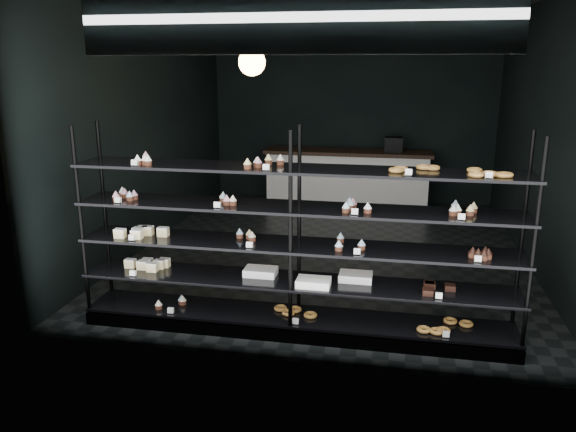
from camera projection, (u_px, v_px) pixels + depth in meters
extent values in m
cube|color=black|center=(330.00, 249.00, 7.60)|extent=(5.00, 6.00, 0.01)
cube|color=black|center=(352.00, 112.00, 10.02)|extent=(5.00, 0.01, 3.20)
cube|color=black|center=(289.00, 175.00, 4.34)|extent=(5.00, 0.01, 3.20)
cube|color=black|center=(150.00, 127.00, 7.64)|extent=(0.01, 6.00, 3.20)
cube|color=black|center=(540.00, 136.00, 6.72)|extent=(0.01, 6.00, 3.20)
cube|color=black|center=(295.00, 325.00, 5.27)|extent=(4.00, 0.50, 0.12)
cylinder|color=black|center=(81.00, 226.00, 5.18)|extent=(0.04, 0.04, 1.85)
cylinder|color=black|center=(105.00, 214.00, 5.60)|extent=(0.04, 0.04, 1.85)
cylinder|color=black|center=(290.00, 238.00, 4.82)|extent=(0.04, 0.04, 1.85)
cylinder|color=black|center=(299.00, 224.00, 5.24)|extent=(0.04, 0.04, 1.85)
cylinder|color=black|center=(533.00, 252.00, 4.46)|extent=(0.04, 0.04, 1.85)
cylinder|color=black|center=(522.00, 236.00, 4.88)|extent=(0.04, 0.04, 1.85)
cube|color=black|center=(295.00, 316.00, 5.25)|extent=(4.00, 0.50, 0.03)
cube|color=black|center=(295.00, 281.00, 5.16)|extent=(4.00, 0.50, 0.02)
cube|color=black|center=(295.00, 245.00, 5.07)|extent=(4.00, 0.50, 0.02)
cube|color=black|center=(295.00, 208.00, 4.97)|extent=(4.00, 0.50, 0.02)
cube|color=black|center=(295.00, 169.00, 4.88)|extent=(4.00, 0.50, 0.02)
cube|color=white|center=(137.00, 163.00, 4.96)|extent=(0.06, 0.04, 0.06)
cube|color=white|center=(261.00, 167.00, 4.75)|extent=(0.06, 0.04, 0.06)
cube|color=white|center=(409.00, 172.00, 4.52)|extent=(0.05, 0.04, 0.06)
cube|color=white|center=(487.00, 175.00, 4.42)|extent=(0.06, 0.04, 0.06)
cube|color=white|center=(118.00, 200.00, 5.09)|extent=(0.06, 0.04, 0.06)
cube|color=white|center=(219.00, 205.00, 4.91)|extent=(0.05, 0.04, 0.06)
cube|color=white|center=(360.00, 212.00, 4.69)|extent=(0.05, 0.04, 0.06)
cube|color=white|center=(462.00, 217.00, 4.54)|extent=(0.06, 0.04, 0.06)
cube|color=white|center=(137.00, 238.00, 5.15)|extent=(0.06, 0.04, 0.06)
cube|color=white|center=(246.00, 245.00, 4.96)|extent=(0.06, 0.04, 0.06)
cube|color=white|center=(353.00, 251.00, 4.79)|extent=(0.05, 0.04, 0.06)
cube|color=white|center=(475.00, 259.00, 4.60)|extent=(0.06, 0.04, 0.06)
cube|color=white|center=(136.00, 274.00, 5.25)|extent=(0.06, 0.04, 0.06)
cube|color=white|center=(442.00, 296.00, 4.74)|extent=(0.06, 0.04, 0.06)
cube|color=white|center=(170.00, 311.00, 5.28)|extent=(0.06, 0.04, 0.06)
cube|color=white|center=(292.00, 321.00, 5.07)|extent=(0.05, 0.04, 0.06)
cube|color=white|center=(448.00, 334.00, 4.82)|extent=(0.06, 0.04, 0.06)
cube|color=#0D1741|center=(291.00, 19.00, 4.11)|extent=(3.20, 0.04, 0.45)
cube|color=white|center=(290.00, 19.00, 4.09)|extent=(3.30, 0.02, 0.50)
cylinder|color=black|center=(251.00, 20.00, 5.97)|extent=(0.01, 0.01, 0.58)
sphere|color=#FFB359|center=(252.00, 62.00, 6.08)|extent=(0.29, 0.29, 0.29)
cube|color=silver|center=(347.00, 180.00, 9.85)|extent=(2.76, 0.60, 0.92)
cube|color=black|center=(348.00, 152.00, 9.72)|extent=(2.88, 0.65, 0.06)
cube|color=black|center=(394.00, 144.00, 9.54)|extent=(0.30, 0.30, 0.25)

